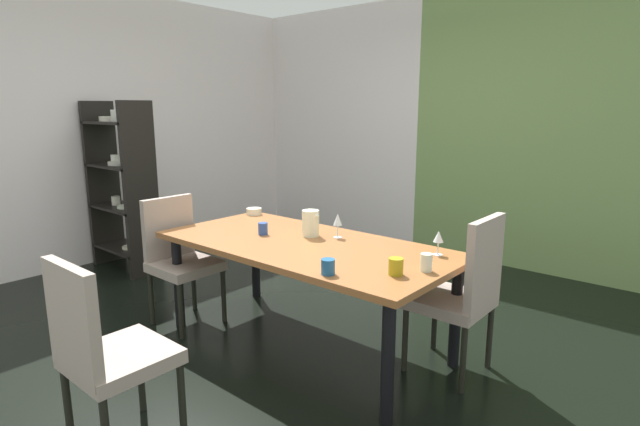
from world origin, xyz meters
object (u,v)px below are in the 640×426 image
object	(u,v)px
chair_head_near	(103,348)
cup_south	(328,267)
chair_right_far	(464,290)
dining_table	(304,253)
pitcher_near_window	(311,223)
serving_bowl_corner	(254,211)
cup_front	(396,267)
display_shelf	(121,185)
wine_glass_left	(338,220)
wine_glass_near_shelf	(438,238)
cup_right	(426,262)
chair_left_near	(179,254)
cup_east	(263,229)

from	to	relation	value
chair_head_near	cup_south	size ratio (longest dim) A/B	11.28
chair_right_far	dining_table	bearing A→B (deg)	107.98
pitcher_near_window	chair_right_far	bearing A→B (deg)	8.55
serving_bowl_corner	cup_front	bearing A→B (deg)	-17.58
display_shelf	cup_front	world-z (taller)	display_shelf
wine_glass_left	chair_right_far	bearing A→B (deg)	4.73
chair_head_near	wine_glass_near_shelf	size ratio (longest dim) A/B	6.34
wine_glass_near_shelf	cup_front	distance (m)	0.49
wine_glass_near_shelf	serving_bowl_corner	distance (m)	1.74
serving_bowl_corner	cup_front	world-z (taller)	cup_front
cup_right	pitcher_near_window	size ratio (longest dim) A/B	0.53
chair_left_near	cup_front	world-z (taller)	chair_left_near
cup_front	cup_south	size ratio (longest dim) A/B	1.10
display_shelf	cup_south	distance (m)	3.07
chair_head_near	display_shelf	world-z (taller)	display_shelf
wine_glass_left	cup_front	size ratio (longest dim) A/B	1.83
wine_glass_left	serving_bowl_corner	xyz separation A→B (m)	(-1.01, 0.14, -0.10)
wine_glass_left	cup_right	bearing A→B (deg)	-16.82
dining_table	cup_right	bearing A→B (deg)	-0.07
chair_head_near	cup_south	world-z (taller)	chair_head_near
display_shelf	wine_glass_left	xyz separation A→B (m)	(2.59, 0.19, -0.01)
dining_table	cup_south	size ratio (longest dim) A/B	23.98
chair_right_far	chair_left_near	size ratio (longest dim) A/B	1.05
display_shelf	wine_glass_left	size ratio (longest dim) A/B	9.83
cup_east	chair_right_far	bearing A→B (deg)	14.37
chair_head_near	cup_front	bearing A→B (deg)	58.59
wine_glass_left	cup_right	world-z (taller)	wine_glass_left
serving_bowl_corner	cup_east	world-z (taller)	cup_east
dining_table	wine_glass_near_shelf	distance (m)	0.89
cup_south	cup_east	bearing A→B (deg)	157.91
dining_table	cup_south	world-z (taller)	cup_south
display_shelf	wine_glass_near_shelf	bearing A→B (deg)	4.49
dining_table	wine_glass_near_shelf	xyz separation A→B (m)	(0.81, 0.32, 0.18)
wine_glass_near_shelf	cup_south	world-z (taller)	wine_glass_near_shelf
pitcher_near_window	chair_head_near	bearing A→B (deg)	-85.28
dining_table	wine_glass_near_shelf	size ratio (longest dim) A/B	13.49
chair_right_far	chair_left_near	xyz separation A→B (m)	(-1.97, -0.64, -0.02)
dining_table	cup_right	distance (m)	0.91
cup_south	cup_front	bearing A→B (deg)	39.04
serving_bowl_corner	chair_head_near	bearing A→B (deg)	-61.80
display_shelf	cup_front	distance (m)	3.33
chair_head_near	serving_bowl_corner	world-z (taller)	chair_head_near
wine_glass_near_shelf	serving_bowl_corner	world-z (taller)	wine_glass_near_shelf
chair_right_far	cup_right	bearing A→B (deg)	165.40
cup_south	cup_right	xyz separation A→B (m)	(0.38, 0.39, 0.01)
chair_right_far	cup_right	world-z (taller)	chair_right_far
cup_front	chair_head_near	bearing A→B (deg)	-121.41
chair_right_far	pitcher_near_window	bearing A→B (deg)	98.55
serving_bowl_corner	cup_east	xyz separation A→B (m)	(0.55, -0.41, 0.02)
pitcher_near_window	wine_glass_left	bearing A→B (deg)	26.83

